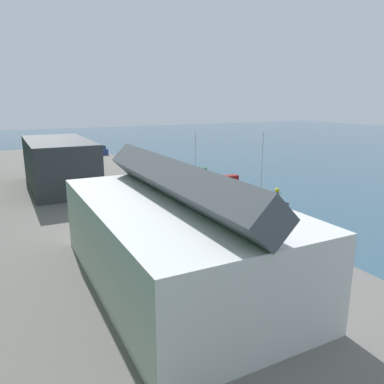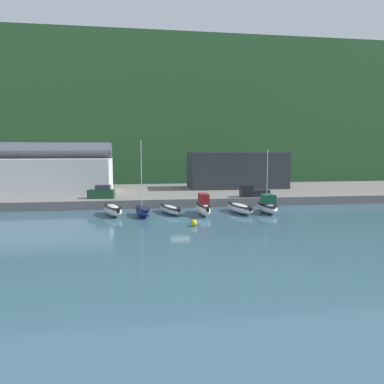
{
  "view_description": "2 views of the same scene",
  "coord_description": "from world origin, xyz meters",
  "px_view_note": "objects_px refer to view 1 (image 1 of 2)",
  "views": [
    {
      "loc": [
        -44.04,
        34.62,
        14.37
      ],
      "look_at": [
        2.67,
        10.58,
        1.39
      ],
      "focal_mm": 35.0,
      "sensor_mm": 36.0,
      "label": 1
    },
    {
      "loc": [
        -5.67,
        -47.21,
        9.03
      ],
      "look_at": [
        2.9,
        9.35,
        2.59
      ],
      "focal_mm": 35.0,
      "sensor_mm": 36.0,
      "label": 2
    }
  ],
  "objects_px": {
    "moored_boat_5": "(198,177)",
    "moored_boat_3": "(229,187)",
    "moored_boat_1": "(262,203)",
    "parked_car_2": "(224,214)",
    "moored_boat_0": "(274,211)",
    "moored_boat_4": "(207,184)",
    "moored_boat_2": "(236,198)",
    "mooring_buoy_0": "(277,190)",
    "parked_car_0": "(102,150)",
    "pickup_truck_0": "(155,175)"
  },
  "relations": [
    {
      "from": "moored_boat_3",
      "to": "moored_boat_4",
      "type": "bearing_deg",
      "value": 7.67
    },
    {
      "from": "moored_boat_1",
      "to": "moored_boat_3",
      "type": "xyz_separation_m",
      "value": [
        8.42,
        0.03,
        0.37
      ]
    },
    {
      "from": "parked_car_0",
      "to": "parked_car_2",
      "type": "distance_m",
      "value": 58.64
    },
    {
      "from": "moored_boat_5",
      "to": "moored_boat_1",
      "type": "bearing_deg",
      "value": -175.09
    },
    {
      "from": "moored_boat_0",
      "to": "moored_boat_1",
      "type": "height_order",
      "value": "moored_boat_1"
    },
    {
      "from": "moored_boat_2",
      "to": "mooring_buoy_0",
      "type": "relative_size",
      "value": 9.09
    },
    {
      "from": "moored_boat_3",
      "to": "moored_boat_5",
      "type": "xyz_separation_m",
      "value": [
        9.51,
        0.3,
        -0.12
      ]
    },
    {
      "from": "moored_boat_2",
      "to": "mooring_buoy_0",
      "type": "xyz_separation_m",
      "value": [
        1.98,
        -9.13,
        -0.24
      ]
    },
    {
      "from": "moored_boat_0",
      "to": "parked_car_0",
      "type": "distance_m",
      "value": 56.91
    },
    {
      "from": "moored_boat_1",
      "to": "mooring_buoy_0",
      "type": "bearing_deg",
      "value": -64.24
    },
    {
      "from": "moored_boat_3",
      "to": "mooring_buoy_0",
      "type": "relative_size",
      "value": 9.13
    },
    {
      "from": "moored_boat_2",
      "to": "parked_car_2",
      "type": "height_order",
      "value": "parked_car_2"
    },
    {
      "from": "parked_car_0",
      "to": "mooring_buoy_0",
      "type": "relative_size",
      "value": 5.74
    },
    {
      "from": "moored_boat_4",
      "to": "parked_car_2",
      "type": "bearing_deg",
      "value": 145.12
    },
    {
      "from": "mooring_buoy_0",
      "to": "moored_boat_0",
      "type": "bearing_deg",
      "value": 138.46
    },
    {
      "from": "pickup_truck_0",
      "to": "parked_car_0",
      "type": "bearing_deg",
      "value": -89.71
    },
    {
      "from": "pickup_truck_0",
      "to": "moored_boat_1",
      "type": "bearing_deg",
      "value": 114.27
    },
    {
      "from": "moored_boat_4",
      "to": "parked_car_0",
      "type": "distance_m",
      "value": 39.28
    },
    {
      "from": "moored_boat_0",
      "to": "parked_car_2",
      "type": "height_order",
      "value": "parked_car_2"
    },
    {
      "from": "moored_boat_3",
      "to": "moored_boat_2",
      "type": "bearing_deg",
      "value": 160.01
    },
    {
      "from": "moored_boat_3",
      "to": "moored_boat_5",
      "type": "relative_size",
      "value": 0.75
    },
    {
      "from": "mooring_buoy_0",
      "to": "moored_boat_1",
      "type": "bearing_deg",
      "value": 128.23
    },
    {
      "from": "moored_boat_1",
      "to": "moored_boat_4",
      "type": "distance_m",
      "value": 13.94
    },
    {
      "from": "parked_car_0",
      "to": "moored_boat_4",
      "type": "bearing_deg",
      "value": 96.56
    },
    {
      "from": "moored_boat_4",
      "to": "moored_boat_3",
      "type": "bearing_deg",
      "value": 178.1
    },
    {
      "from": "moored_boat_3",
      "to": "mooring_buoy_0",
      "type": "distance_m",
      "value": 8.0
    },
    {
      "from": "moored_boat_0",
      "to": "mooring_buoy_0",
      "type": "relative_size",
      "value": 8.74
    },
    {
      "from": "moored_boat_0",
      "to": "parked_car_2",
      "type": "bearing_deg",
      "value": 86.96
    },
    {
      "from": "moored_boat_1",
      "to": "mooring_buoy_0",
      "type": "xyz_separation_m",
      "value": [
        5.94,
        -7.54,
        -0.37
      ]
    },
    {
      "from": "moored_boat_0",
      "to": "mooring_buoy_0",
      "type": "xyz_separation_m",
      "value": [
        9.99,
        -8.85,
        -0.41
      ]
    },
    {
      "from": "moored_boat_5",
      "to": "moored_boat_3",
      "type": "bearing_deg",
      "value": -174.35
    },
    {
      "from": "moored_boat_0",
      "to": "moored_boat_3",
      "type": "distance_m",
      "value": 12.54
    },
    {
      "from": "moored_boat_4",
      "to": "mooring_buoy_0",
      "type": "bearing_deg",
      "value": -143.84
    },
    {
      "from": "moored_boat_5",
      "to": "moored_boat_4",
      "type": "bearing_deg",
      "value": 176.64
    },
    {
      "from": "moored_boat_0",
      "to": "moored_boat_1",
      "type": "relative_size",
      "value": 0.64
    },
    {
      "from": "moored_boat_5",
      "to": "pickup_truck_0",
      "type": "height_order",
      "value": "moored_boat_5"
    },
    {
      "from": "moored_boat_0",
      "to": "moored_boat_4",
      "type": "bearing_deg",
      "value": -18.73
    },
    {
      "from": "moored_boat_2",
      "to": "mooring_buoy_0",
      "type": "height_order",
      "value": "moored_boat_2"
    },
    {
      "from": "moored_boat_1",
      "to": "moored_boat_5",
      "type": "xyz_separation_m",
      "value": [
        17.93,
        0.33,
        0.25
      ]
    },
    {
      "from": "moored_boat_0",
      "to": "moored_boat_5",
      "type": "xyz_separation_m",
      "value": [
        21.98,
        -0.98,
        0.21
      ]
    },
    {
      "from": "moored_boat_0",
      "to": "mooring_buoy_0",
      "type": "height_order",
      "value": "moored_boat_0"
    },
    {
      "from": "moored_boat_5",
      "to": "parked_car_0",
      "type": "xyz_separation_m",
      "value": [
        34.42,
        8.44,
        1.26
      ]
    },
    {
      "from": "parked_car_2",
      "to": "pickup_truck_0",
      "type": "xyz_separation_m",
      "value": [
        24.41,
        -1.74,
        -0.1
      ]
    },
    {
      "from": "moored_boat_3",
      "to": "parked_car_0",
      "type": "bearing_deg",
      "value": 10.54
    },
    {
      "from": "moored_boat_1",
      "to": "parked_car_2",
      "type": "relative_size",
      "value": 2.36
    },
    {
      "from": "parked_car_2",
      "to": "moored_boat_2",
      "type": "bearing_deg",
      "value": -123.39
    },
    {
      "from": "moored_boat_1",
      "to": "moored_boat_4",
      "type": "xyz_separation_m",
      "value": [
        13.91,
        0.84,
        -0.06
      ]
    },
    {
      "from": "moored_boat_3",
      "to": "parked_car_0",
      "type": "distance_m",
      "value": 44.81
    },
    {
      "from": "moored_boat_0",
      "to": "moored_boat_4",
      "type": "xyz_separation_m",
      "value": [
        17.96,
        -0.47,
        -0.1
      ]
    },
    {
      "from": "moored_boat_0",
      "to": "moored_boat_4",
      "type": "relative_size",
      "value": 0.88
    }
  ]
}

